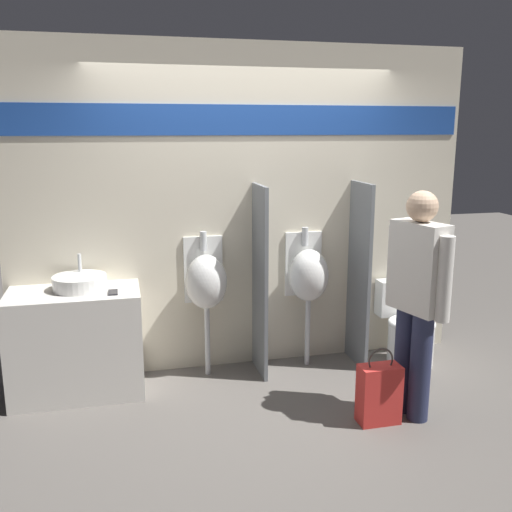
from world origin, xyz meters
The scene contains 12 objects.
ground_plane centered at (0.00, 0.00, 0.00)m, with size 16.00×16.00×0.00m, color #5B5651.
display_wall centered at (0.00, 0.60, 1.36)m, with size 3.86×0.07×2.70m.
sink_counter centered at (-1.39, 0.30, 0.41)m, with size 0.98×0.55×0.82m.
sink_basin centered at (-1.34, 0.35, 0.87)m, with size 0.40×0.40×0.25m.
cell_phone centered at (-1.09, 0.19, 0.83)m, with size 0.07×0.14×0.01m.
divider_near_counter centered at (0.08, 0.35, 0.79)m, with size 0.03×0.43×1.58m.
divider_mid centered at (0.95, 0.35, 0.79)m, with size 0.03×0.43×1.58m.
urinal_near_counter centered at (-0.36, 0.42, 0.80)m, with size 0.34×0.32×1.20m.
urinal_far centered at (0.52, 0.42, 0.80)m, with size 0.34×0.32×1.20m.
toilet centered at (1.39, 0.26, 0.28)m, with size 0.41×0.57×0.84m.
person_in_vest centered at (0.95, -0.62, 0.89)m, with size 0.29×0.55×1.62m.
shopping_bag centered at (0.68, -0.67, 0.22)m, with size 0.29×0.16×0.55m.
Camera 1 is at (-1.01, -4.03, 2.03)m, focal length 40.00 mm.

